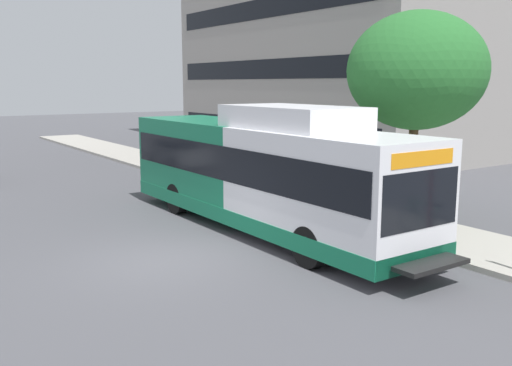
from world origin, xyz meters
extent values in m
plane|color=#4C4C51|center=(0.00, 8.00, 0.00)|extent=(120.00, 120.00, 0.00)
cube|color=#A8A399|center=(7.00, 6.00, 0.07)|extent=(3.00, 56.00, 0.14)
cube|color=white|center=(3.70, -1.72, 1.69)|extent=(2.54, 5.80, 2.73)
cube|color=#14724C|center=(3.70, 4.08, 1.69)|extent=(2.54, 5.80, 2.73)
cube|color=#14724C|center=(3.70, 1.18, 0.54)|extent=(2.57, 11.60, 0.44)
cube|color=black|center=(3.70, 1.18, 2.05)|extent=(2.58, 11.25, 0.96)
cube|color=black|center=(3.70, -4.58, 1.85)|extent=(2.34, 0.10, 1.24)
cube|color=orange|center=(3.70, -4.59, 2.72)|extent=(1.90, 0.08, 0.32)
cube|color=white|center=(3.70, -0.27, 3.35)|extent=(2.16, 4.06, 0.60)
cube|color=black|center=(3.70, -4.97, 0.55)|extent=(1.78, 0.60, 0.10)
cylinder|color=black|center=(2.57, -2.42, 0.50)|extent=(0.30, 1.00, 1.00)
cylinder|color=black|center=(4.83, -2.42, 0.50)|extent=(0.30, 1.00, 1.00)
cylinder|color=black|center=(2.57, 4.37, 0.50)|extent=(0.30, 1.00, 1.00)
cylinder|color=black|center=(4.83, 4.37, 0.50)|extent=(0.30, 1.00, 1.00)
cylinder|color=#4C3823|center=(7.92, -0.82, 1.60)|extent=(0.28, 0.28, 2.93)
ellipsoid|color=#286B2D|center=(7.92, -0.82, 4.60)|extent=(4.09, 4.09, 3.48)
cube|color=black|center=(18.69, 14.83, 1.68)|extent=(10.50, 18.46, 1.10)
cube|color=black|center=(18.69, 14.83, 5.04)|extent=(10.50, 18.46, 1.10)
cube|color=black|center=(18.69, 14.83, 8.40)|extent=(10.50, 18.46, 1.10)
cylinder|color=#B7B7BC|center=(18.45, 33.14, 3.11)|extent=(1.10, 1.10, 6.21)
cylinder|color=#B7B7BC|center=(18.45, 33.14, 9.32)|extent=(0.91, 0.91, 6.21)
camera|label=1|loc=(-5.63, -12.13, 4.23)|focal=39.74mm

